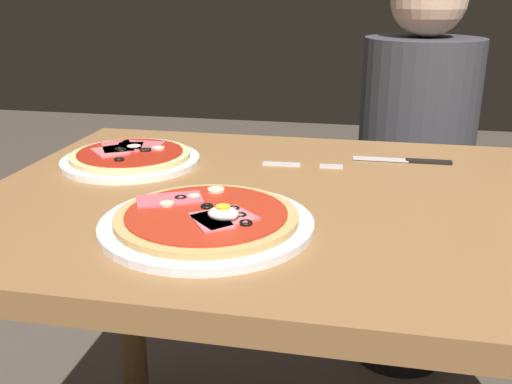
{
  "coord_description": "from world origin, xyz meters",
  "views": [
    {
      "loc": [
        0.08,
        -0.92,
        1.1
      ],
      "look_at": [
        -0.08,
        -0.09,
        0.8
      ],
      "focal_mm": 40.61,
      "sensor_mm": 36.0,
      "label": 1
    }
  ],
  "objects_px": {
    "diner_person": "(412,186)",
    "fork": "(296,165)",
    "pizza_across_left": "(131,158)",
    "pizza_foreground": "(207,220)",
    "dining_table": "(312,265)",
    "knife": "(409,161)"
  },
  "relations": [
    {
      "from": "dining_table",
      "to": "pizza_foreground",
      "type": "distance_m",
      "value": 0.26
    },
    {
      "from": "pizza_across_left",
      "to": "dining_table",
      "type": "bearing_deg",
      "value": -17.24
    },
    {
      "from": "dining_table",
      "to": "fork",
      "type": "xyz_separation_m",
      "value": [
        -0.05,
        0.16,
        0.13
      ]
    },
    {
      "from": "dining_table",
      "to": "pizza_foreground",
      "type": "height_order",
      "value": "pizza_foreground"
    },
    {
      "from": "dining_table",
      "to": "diner_person",
      "type": "bearing_deg",
      "value": 73.56
    },
    {
      "from": "knife",
      "to": "fork",
      "type": "bearing_deg",
      "value": -161.89
    },
    {
      "from": "diner_person",
      "to": "pizza_foreground",
      "type": "bearing_deg",
      "value": 68.47
    },
    {
      "from": "diner_person",
      "to": "pizza_across_left",
      "type": "bearing_deg",
      "value": 45.65
    },
    {
      "from": "pizza_across_left",
      "to": "diner_person",
      "type": "height_order",
      "value": "diner_person"
    },
    {
      "from": "dining_table",
      "to": "pizza_foreground",
      "type": "bearing_deg",
      "value": -129.26
    },
    {
      "from": "fork",
      "to": "diner_person",
      "type": "relative_size",
      "value": 0.13
    },
    {
      "from": "pizza_across_left",
      "to": "fork",
      "type": "bearing_deg",
      "value": 8.18
    },
    {
      "from": "pizza_foreground",
      "to": "pizza_across_left",
      "type": "height_order",
      "value": "pizza_foreground"
    },
    {
      "from": "pizza_foreground",
      "to": "diner_person",
      "type": "distance_m",
      "value": 0.99
    },
    {
      "from": "dining_table",
      "to": "pizza_foreground",
      "type": "xyz_separation_m",
      "value": [
        -0.14,
        -0.17,
        0.14
      ]
    },
    {
      "from": "fork",
      "to": "pizza_across_left",
      "type": "bearing_deg",
      "value": -171.82
    },
    {
      "from": "dining_table",
      "to": "knife",
      "type": "relative_size",
      "value": 5.85
    },
    {
      "from": "pizza_foreground",
      "to": "fork",
      "type": "height_order",
      "value": "pizza_foreground"
    },
    {
      "from": "dining_table",
      "to": "pizza_across_left",
      "type": "relative_size",
      "value": 4.17
    },
    {
      "from": "pizza_foreground",
      "to": "knife",
      "type": "distance_m",
      "value": 0.51
    },
    {
      "from": "diner_person",
      "to": "fork",
      "type": "bearing_deg",
      "value": 64.46
    },
    {
      "from": "fork",
      "to": "diner_person",
      "type": "bearing_deg",
      "value": 64.46
    }
  ]
}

